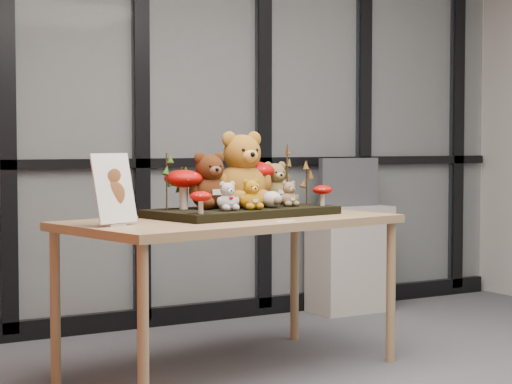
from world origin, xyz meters
TOP-DOWN VIEW (x-y plane):
  - room_shell at (0.00, 0.00)m, footprint 5.00×5.00m
  - glass_partition at (-0.00, 2.47)m, footprint 4.90×0.06m
  - display_table at (-0.52, 1.16)m, footprint 1.83×1.15m
  - diorama_tray at (-0.41, 1.24)m, footprint 1.05×0.66m
  - bear_pooh_yellow at (-0.37, 1.33)m, footprint 0.39×0.36m
  - bear_brown_medium at (-0.58, 1.29)m, footprint 0.28×0.26m
  - bear_tan_back at (-0.11, 1.41)m, footprint 0.23×0.21m
  - bear_small_yellow at (-0.43, 1.11)m, footprint 0.15×0.14m
  - bear_white_bow at (-0.58, 1.10)m, footprint 0.14×0.13m
  - bear_beige_small at (-0.14, 1.21)m, footprint 0.13×0.12m
  - plush_cream_hedgehog at (-0.28, 1.16)m, footprint 0.09×0.08m
  - mushroom_back_left at (-0.72, 1.31)m, footprint 0.20×0.20m
  - mushroom_back_right at (-0.26, 1.39)m, footprint 0.24×0.24m
  - mushroom_front_left at (-0.78, 0.99)m, footprint 0.11×0.11m
  - mushroom_front_right at (0.06, 1.18)m, footprint 0.11×0.11m
  - sprig_green_far_left at (-0.82, 1.29)m, footprint 0.05×0.05m
  - sprig_green_mid_left at (-0.70, 1.37)m, footprint 0.05×0.05m
  - sprig_dry_far_right at (-0.02, 1.42)m, footprint 0.05×0.05m
  - sprig_dry_mid_right at (0.03, 1.30)m, footprint 0.05×0.05m
  - sprig_green_centre at (-0.50, 1.42)m, footprint 0.05×0.05m
  - sign_holder at (-1.20, 1.05)m, footprint 0.25×0.16m
  - label_card at (-0.41, 0.83)m, footprint 0.10×0.03m
  - cabinet at (1.04, 2.27)m, footprint 0.55×0.32m
  - monitor at (1.04, 2.29)m, footprint 0.48×0.05m

SIDE VIEW (x-z plane):
  - cabinet at x=1.04m, z-range 0.00..0.74m
  - display_table at x=-0.52m, z-range 0.33..1.13m
  - label_card at x=-0.41m, z-range 0.80..0.80m
  - diorama_tray at x=-0.41m, z-range 0.80..0.84m
  - plush_cream_hedgehog at x=-0.28m, z-range 0.84..0.94m
  - mushroom_front_left at x=-0.78m, z-range 0.84..0.96m
  - mushroom_front_right at x=0.06m, z-range 0.84..0.96m
  - monitor at x=1.04m, z-range 0.74..1.07m
  - bear_beige_small at x=-0.14m, z-range 0.84..0.99m
  - bear_white_bow at x=-0.58m, z-range 0.84..1.00m
  - bear_small_yellow at x=-0.43m, z-range 0.84..1.01m
  - sprig_green_centre at x=-0.50m, z-range 0.84..1.05m
  - sprig_green_mid_left at x=-0.70m, z-range 0.84..1.05m
  - mushroom_back_left at x=-0.72m, z-range 0.84..1.06m
  - sign_holder at x=-1.20m, z-range 0.79..1.12m
  - sprig_dry_mid_right at x=0.03m, z-range 0.84..1.08m
  - bear_tan_back at x=-0.11m, z-range 0.84..1.10m
  - mushroom_back_right at x=-0.26m, z-range 0.84..1.10m
  - sprig_green_far_left at x=-0.82m, z-range 0.84..1.13m
  - bear_brown_medium at x=-0.58m, z-range 0.84..1.16m
  - sprig_dry_far_right at x=-0.02m, z-range 0.84..1.17m
  - bear_pooh_yellow at x=-0.37m, z-range 0.84..1.28m
  - glass_partition at x=0.00m, z-range 0.03..2.81m
  - room_shell at x=0.00m, z-range -0.82..4.18m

